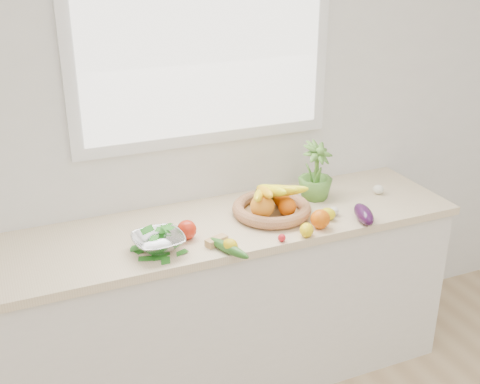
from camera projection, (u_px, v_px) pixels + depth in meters
name	position (u px, v px, depth m)	size (l,w,h in m)	color
back_wall	(204.00, 113.00, 2.92)	(4.50, 0.02, 2.70)	white
counter_cabinet	(229.00, 305.00, 3.03)	(2.20, 0.58, 0.86)	silver
countertop	(229.00, 225.00, 2.85)	(2.24, 0.62, 0.04)	beige
window_frame	(204.00, 29.00, 2.74)	(1.30, 0.03, 1.10)	white
window_pane	(205.00, 30.00, 2.73)	(1.18, 0.01, 0.98)	white
orange_loose	(320.00, 219.00, 2.76)	(0.09, 0.09, 0.09)	#DD5B06
lemon_a	(230.00, 246.00, 2.55)	(0.06, 0.08, 0.06)	gold
lemon_b	(307.00, 230.00, 2.69)	(0.06, 0.08, 0.06)	yellow
lemon_c	(328.00, 214.00, 2.85)	(0.06, 0.07, 0.06)	#D9CA0B
apple	(187.00, 230.00, 2.66)	(0.09, 0.09, 0.09)	red
ginger	(217.00, 241.00, 2.62)	(0.10, 0.04, 0.03)	tan
garlic_a	(304.00, 213.00, 2.87)	(0.06, 0.06, 0.05)	silver
garlic_b	(378.00, 189.00, 3.13)	(0.06, 0.06, 0.05)	silver
garlic_c	(334.00, 211.00, 2.89)	(0.05, 0.05, 0.04)	silver
eggplant	(364.00, 214.00, 2.82)	(0.07, 0.19, 0.08)	#300E34
cucumber	(228.00, 248.00, 2.55)	(0.05, 0.24, 0.05)	#205E1B
radish	(282.00, 238.00, 2.65)	(0.04, 0.04, 0.04)	red
potted_herb	(316.00, 172.00, 3.04)	(0.17, 0.17, 0.31)	#538C33
fruit_basket	(271.00, 205.00, 2.88)	(0.43, 0.43, 0.19)	#AD894D
colander_with_spinach	(158.00, 238.00, 2.55)	(0.23, 0.23, 0.12)	silver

